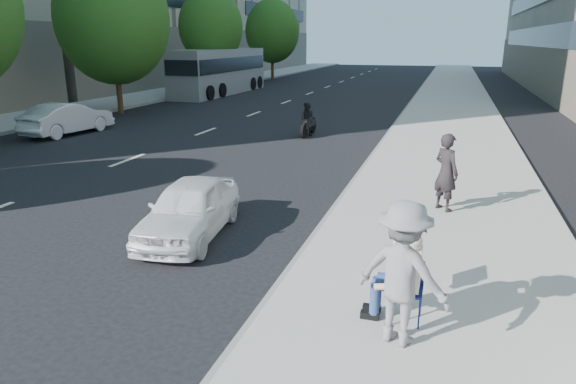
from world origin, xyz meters
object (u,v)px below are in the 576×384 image
at_px(bus, 220,72).
at_px(white_sedan_near, 189,209).
at_px(pedestrian_woman, 446,172).
at_px(seated_protester, 401,272).
at_px(motorcycle, 308,121).
at_px(jogger, 403,273).
at_px(white_sedan_mid, 67,118).

bearing_deg(bus, white_sedan_near, -66.09).
bearing_deg(pedestrian_woman, seated_protester, 127.92).
height_order(seated_protester, motorcycle, seated_protester).
distance_m(seated_protester, jogger, 0.61).
xyz_separation_m(seated_protester, motorcycle, (-5.28, 14.43, -0.24)).
relative_size(white_sedan_near, motorcycle, 1.71).
xyz_separation_m(white_sedan_near, motorcycle, (-0.74, 12.06, 0.04)).
bearing_deg(seated_protester, white_sedan_mid, 142.74).
bearing_deg(white_sedan_mid, motorcycle, -157.69).
relative_size(motorcycle, bus, 0.17).
height_order(seated_protester, white_sedan_mid, seated_protester).
bearing_deg(bus, jogger, -61.02).
relative_size(seated_protester, white_sedan_near, 0.37).
xyz_separation_m(seated_protester, white_sedan_near, (-4.54, 2.37, -0.28)).
bearing_deg(pedestrian_woman, bus, -12.20).
distance_m(pedestrian_woman, white_sedan_mid, 17.12).
bearing_deg(white_sedan_mid, pedestrian_woman, 165.12).
relative_size(pedestrian_woman, white_sedan_mid, 0.44).
bearing_deg(bus, seated_protester, -60.66).
height_order(white_sedan_near, motorcycle, motorcycle).
height_order(pedestrian_woman, white_sedan_near, pedestrian_woman).
xyz_separation_m(white_sedan_mid, motorcycle, (10.10, 2.74, -0.04)).
relative_size(pedestrian_woman, bus, 0.15).
height_order(white_sedan_mid, motorcycle, motorcycle).
bearing_deg(white_sedan_mid, white_sedan_near, 146.42).
xyz_separation_m(seated_protester, jogger, (0.06, -0.56, 0.24)).
distance_m(seated_protester, pedestrian_woman, 5.30).
height_order(pedestrian_woman, bus, bus).
distance_m(white_sedan_mid, bus, 18.28).
bearing_deg(white_sedan_near, white_sedan_mid, 132.07).
bearing_deg(jogger, white_sedan_near, -12.88).
bearing_deg(jogger, pedestrian_woman, -74.73).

